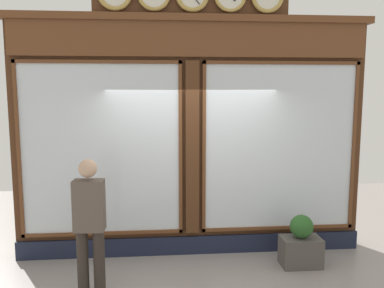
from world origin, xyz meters
The scene contains 4 objects.
shop_facade centered at (0.00, -0.12, 1.83)m, with size 5.33×0.42×4.15m.
pedestrian centered at (1.34, 1.15, 0.93)m, with size 0.37×0.24×1.69m.
planter_box centered at (-1.50, 0.59, 0.21)m, with size 0.56×0.36×0.42m, color #4C4742.
planter_shrub centered at (-1.50, 0.59, 0.58)m, with size 0.33×0.33×0.33m, color #285623.
Camera 1 is at (0.54, 5.97, 2.52)m, focal length 38.14 mm.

